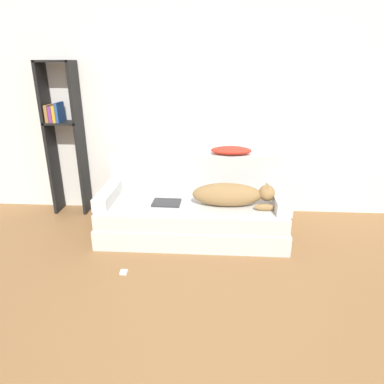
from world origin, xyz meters
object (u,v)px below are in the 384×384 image
object	(u,v)px
couch	(193,218)
bookshelf	(63,132)
dog	(232,195)
throw_pillow	(231,151)
power_adapter	(124,272)
laptop	(167,203)

from	to	relation	value
couch	bookshelf	size ratio (longest dim) A/B	1.09
dog	throw_pillow	bearing A→B (deg)	90.39
dog	bookshelf	xyz separation A→B (m)	(-1.98, 0.63, 0.50)
dog	power_adapter	bearing A→B (deg)	-143.74
throw_pillow	couch	bearing A→B (deg)	-138.68
dog	throw_pillow	xyz separation A→B (m)	(-0.00, 0.44, 0.36)
throw_pillow	bookshelf	world-z (taller)	bookshelf
laptop	power_adapter	size ratio (longest dim) A/B	4.78
couch	laptop	size ratio (longest dim) A/B	6.55
couch	power_adapter	size ratio (longest dim) A/B	31.29
throw_pillow	power_adapter	distance (m)	1.74
couch	throw_pillow	distance (m)	0.87
laptop	power_adapter	bearing A→B (deg)	-110.54
laptop	dog	bearing A→B (deg)	0.12
laptop	power_adapter	distance (m)	0.88
couch	laptop	bearing A→B (deg)	-167.58
throw_pillow	power_adapter	world-z (taller)	throw_pillow
throw_pillow	bookshelf	bearing A→B (deg)	174.53
dog	power_adapter	size ratio (longest dim) A/B	13.48
laptop	throw_pillow	bearing A→B (deg)	33.21
laptop	throw_pillow	world-z (taller)	throw_pillow
couch	dog	world-z (taller)	dog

